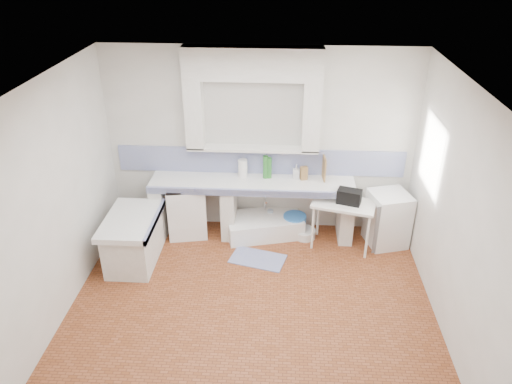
# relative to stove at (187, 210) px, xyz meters

# --- Properties ---
(floor) EXTENTS (4.50, 4.50, 0.00)m
(floor) POSITION_rel_stove_xyz_m (1.09, -1.67, -0.40)
(floor) COLOR brown
(floor) RESTS_ON ground
(ceiling) EXTENTS (4.50, 4.50, 0.00)m
(ceiling) POSITION_rel_stove_xyz_m (1.09, -1.67, 2.40)
(ceiling) COLOR silver
(ceiling) RESTS_ON ground
(wall_back) EXTENTS (4.50, 0.00, 4.50)m
(wall_back) POSITION_rel_stove_xyz_m (1.09, 0.33, 1.00)
(wall_back) COLOR silver
(wall_back) RESTS_ON ground
(wall_front) EXTENTS (4.50, 0.00, 4.50)m
(wall_front) POSITION_rel_stove_xyz_m (1.09, -3.67, 1.00)
(wall_front) COLOR silver
(wall_front) RESTS_ON ground
(wall_left) EXTENTS (0.00, 4.50, 4.50)m
(wall_left) POSITION_rel_stove_xyz_m (-1.16, -1.67, 1.00)
(wall_left) COLOR silver
(wall_left) RESTS_ON ground
(wall_right) EXTENTS (0.00, 4.50, 4.50)m
(wall_right) POSITION_rel_stove_xyz_m (3.34, -1.67, 1.00)
(wall_right) COLOR silver
(wall_right) RESTS_ON ground
(alcove_mass) EXTENTS (1.90, 0.25, 0.45)m
(alcove_mass) POSITION_rel_stove_xyz_m (0.99, 0.20, 2.17)
(alcove_mass) COLOR silver
(alcove_mass) RESTS_ON ground
(window_frame) EXTENTS (0.35, 0.86, 1.06)m
(window_frame) POSITION_rel_stove_xyz_m (3.52, -0.47, 1.20)
(window_frame) COLOR #321B10
(window_frame) RESTS_ON ground
(lace_valance) EXTENTS (0.01, 0.84, 0.24)m
(lace_valance) POSITION_rel_stove_xyz_m (3.37, -0.47, 1.58)
(lace_valance) COLOR white
(lace_valance) RESTS_ON ground
(counter_slab) EXTENTS (3.00, 0.60, 0.08)m
(counter_slab) POSITION_rel_stove_xyz_m (0.99, 0.03, 0.46)
(counter_slab) COLOR white
(counter_slab) RESTS_ON ground
(counter_lip) EXTENTS (3.00, 0.04, 0.10)m
(counter_lip) POSITION_rel_stove_xyz_m (0.99, -0.25, 0.46)
(counter_lip) COLOR navy
(counter_lip) RESTS_ON ground
(counter_pier_left) EXTENTS (0.20, 0.55, 0.82)m
(counter_pier_left) POSITION_rel_stove_xyz_m (-0.41, 0.03, 0.01)
(counter_pier_left) COLOR silver
(counter_pier_left) RESTS_ON ground
(counter_pier_mid) EXTENTS (0.20, 0.55, 0.82)m
(counter_pier_mid) POSITION_rel_stove_xyz_m (0.64, 0.03, 0.01)
(counter_pier_mid) COLOR silver
(counter_pier_mid) RESTS_ON ground
(counter_pier_right) EXTENTS (0.20, 0.55, 0.82)m
(counter_pier_right) POSITION_rel_stove_xyz_m (2.39, 0.03, 0.01)
(counter_pier_right) COLOR silver
(counter_pier_right) RESTS_ON ground
(peninsula_top) EXTENTS (0.70, 1.10, 0.08)m
(peninsula_top) POSITION_rel_stove_xyz_m (-0.61, -0.77, 0.26)
(peninsula_top) COLOR white
(peninsula_top) RESTS_ON ground
(peninsula_base) EXTENTS (0.60, 1.00, 0.62)m
(peninsula_base) POSITION_rel_stove_xyz_m (-0.61, -0.77, -0.09)
(peninsula_base) COLOR silver
(peninsula_base) RESTS_ON ground
(peninsula_lip) EXTENTS (0.04, 1.10, 0.10)m
(peninsula_lip) POSITION_rel_stove_xyz_m (-0.28, -0.77, 0.26)
(peninsula_lip) COLOR navy
(peninsula_lip) RESTS_ON ground
(backsplash) EXTENTS (4.27, 0.03, 0.40)m
(backsplash) POSITION_rel_stove_xyz_m (1.09, 0.31, 0.70)
(backsplash) COLOR navy
(backsplash) RESTS_ON ground
(stove) EXTENTS (0.66, 0.64, 0.80)m
(stove) POSITION_rel_stove_xyz_m (0.00, 0.00, 0.00)
(stove) COLOR white
(stove) RESTS_ON ground
(sink) EXTENTS (1.25, 0.87, 0.27)m
(sink) POSITION_rel_stove_xyz_m (1.17, 0.03, -0.27)
(sink) COLOR white
(sink) RESTS_ON ground
(side_table) EXTENTS (0.97, 0.69, 0.04)m
(side_table) POSITION_rel_stove_xyz_m (2.32, -0.23, -0.04)
(side_table) COLOR white
(side_table) RESTS_ON ground
(fridge) EXTENTS (0.66, 0.66, 0.82)m
(fridge) POSITION_rel_stove_xyz_m (2.99, -0.10, 0.01)
(fridge) COLOR white
(fridge) RESTS_ON ground
(bucket_red) EXTENTS (0.39, 0.39, 0.28)m
(bucket_red) POSITION_rel_stove_xyz_m (0.98, -0.09, -0.26)
(bucket_red) COLOR red
(bucket_red) RESTS_ON ground
(bucket_orange) EXTENTS (0.36, 0.36, 0.27)m
(bucket_orange) POSITION_rel_stove_xyz_m (1.34, -0.08, -0.26)
(bucket_orange) COLOR #DF4A01
(bucket_orange) RESTS_ON ground
(bucket_blue) EXTENTS (0.39, 0.39, 0.33)m
(bucket_blue) POSITION_rel_stove_xyz_m (1.64, 0.05, -0.24)
(bucket_blue) COLOR #3079D3
(bucket_blue) RESTS_ON ground
(basin_white) EXTENTS (0.43, 0.43, 0.13)m
(basin_white) POSITION_rel_stove_xyz_m (1.80, -0.03, -0.34)
(basin_white) COLOR white
(basin_white) RESTS_ON ground
(water_bottle_a) EXTENTS (0.10, 0.10, 0.30)m
(water_bottle_a) POSITION_rel_stove_xyz_m (1.14, 0.18, -0.25)
(water_bottle_a) COLOR silver
(water_bottle_a) RESTS_ON ground
(water_bottle_b) EXTENTS (0.09, 0.09, 0.34)m
(water_bottle_b) POSITION_rel_stove_xyz_m (1.26, 0.18, -0.23)
(water_bottle_b) COLOR silver
(water_bottle_b) RESTS_ON ground
(black_bag) EXTENTS (0.37, 0.28, 0.21)m
(black_bag) POSITION_rel_stove_xyz_m (2.38, -0.24, 0.43)
(black_bag) COLOR black
(black_bag) RESTS_ON side_table
(green_bottle_a) EXTENTS (0.10, 0.10, 0.35)m
(green_bottle_a) POSITION_rel_stove_xyz_m (1.18, 0.16, 0.67)
(green_bottle_a) COLOR #287029
(green_bottle_a) RESTS_ON counter_slab
(green_bottle_b) EXTENTS (0.09, 0.09, 0.32)m
(green_bottle_b) POSITION_rel_stove_xyz_m (1.24, 0.17, 0.66)
(green_bottle_b) COLOR #287029
(green_bottle_b) RESTS_ON counter_slab
(knife_block) EXTENTS (0.12, 0.10, 0.20)m
(knife_block) POSITION_rel_stove_xyz_m (1.74, 0.15, 0.60)
(knife_block) COLOR olive
(knife_block) RESTS_ON counter_slab
(cutting_board) EXTENTS (0.04, 0.25, 0.34)m
(cutting_board) POSITION_rel_stove_xyz_m (2.04, 0.18, 0.67)
(cutting_board) COLOR olive
(cutting_board) RESTS_ON counter_slab
(paper_towel) EXTENTS (0.18, 0.18, 0.27)m
(paper_towel) POSITION_rel_stove_xyz_m (0.84, 0.18, 0.64)
(paper_towel) COLOR white
(paper_towel) RESTS_ON counter_slab
(soap_bottle) EXTENTS (0.10, 0.10, 0.21)m
(soap_bottle) POSITION_rel_stove_xyz_m (1.63, 0.18, 0.60)
(soap_bottle) COLOR white
(soap_bottle) RESTS_ON counter_slab
(rug) EXTENTS (0.85, 0.62, 0.01)m
(rug) POSITION_rel_stove_xyz_m (1.11, -0.65, -0.39)
(rug) COLOR navy
(rug) RESTS_ON ground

